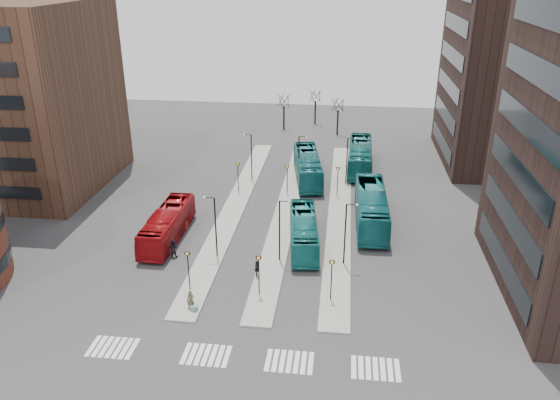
# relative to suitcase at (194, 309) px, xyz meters

# --- Properties ---
(ground) EXTENTS (160.00, 160.00, 0.00)m
(ground) POSITION_rel_suitcase_xyz_m (3.20, -9.00, -0.28)
(ground) COLOR #303033
(ground) RESTS_ON ground
(island_left) EXTENTS (2.50, 45.00, 0.15)m
(island_left) POSITION_rel_suitcase_xyz_m (-0.80, 21.00, -0.20)
(island_left) COLOR gray
(island_left) RESTS_ON ground
(island_mid) EXTENTS (2.50, 45.00, 0.15)m
(island_mid) POSITION_rel_suitcase_xyz_m (5.20, 21.00, -0.20)
(island_mid) COLOR gray
(island_mid) RESTS_ON ground
(island_right) EXTENTS (2.50, 45.00, 0.15)m
(island_right) POSITION_rel_suitcase_xyz_m (11.20, 21.00, -0.20)
(island_right) COLOR gray
(island_right) RESTS_ON ground
(suitcase) EXTENTS (0.48, 0.40, 0.55)m
(suitcase) POSITION_rel_suitcase_xyz_m (0.00, 0.00, 0.00)
(suitcase) COLOR #1B4397
(suitcase) RESTS_ON ground
(red_bus) EXTENTS (2.79, 11.27, 3.13)m
(red_bus) POSITION_rel_suitcase_xyz_m (-5.96, 12.10, 1.29)
(red_bus) COLOR #9A0B10
(red_bus) RESTS_ON ground
(teal_bus_a) EXTENTS (3.76, 11.09, 3.03)m
(teal_bus_a) POSITION_rel_suitcase_xyz_m (7.76, 12.42, 1.24)
(teal_bus_a) COLOR #166F70
(teal_bus_a) RESTS_ON ground
(teal_bus_b) EXTENTS (4.77, 12.84, 3.49)m
(teal_bus_b) POSITION_rel_suitcase_xyz_m (6.84, 30.36, 1.47)
(teal_bus_b) COLOR #145E65
(teal_bus_b) RESTS_ON ground
(teal_bus_c) EXTENTS (3.31, 13.27, 3.68)m
(teal_bus_c) POSITION_rel_suitcase_xyz_m (14.53, 18.25, 1.56)
(teal_bus_c) COLOR #15656B
(teal_bus_c) RESTS_ON ground
(teal_bus_d) EXTENTS (3.38, 12.87, 3.56)m
(teal_bus_d) POSITION_rel_suitcase_xyz_m (13.59, 35.17, 1.50)
(teal_bus_d) COLOR #135F5D
(teal_bus_d) RESTS_ON ground
(traveller) EXTENTS (0.68, 0.50, 1.71)m
(traveller) POSITION_rel_suitcase_xyz_m (-0.37, 0.35, 0.58)
(traveller) COLOR brown
(traveller) RESTS_ON ground
(commuter_a) EXTENTS (0.96, 0.80, 1.80)m
(commuter_a) POSITION_rel_suitcase_xyz_m (-4.35, 8.65, 0.62)
(commuter_a) COLOR black
(commuter_a) RESTS_ON ground
(commuter_b) EXTENTS (0.52, 1.02, 1.68)m
(commuter_b) POSITION_rel_suitcase_xyz_m (4.17, 5.79, 0.56)
(commuter_b) COLOR black
(commuter_b) RESTS_ON ground
(commuter_c) EXTENTS (0.63, 1.02, 1.54)m
(commuter_c) POSITION_rel_suitcase_xyz_m (7.02, 9.34, 0.49)
(commuter_c) COLOR black
(commuter_c) RESTS_ON ground
(crosswalk_stripes) EXTENTS (22.35, 2.40, 0.01)m
(crosswalk_stripes) POSITION_rel_suitcase_xyz_m (4.95, -5.00, -0.27)
(crosswalk_stripes) COLOR silver
(crosswalk_stripes) RESTS_ON ground
(tower_far) EXTENTS (20.12, 20.00, 30.00)m
(tower_far) POSITION_rel_suitcase_xyz_m (35.17, 41.00, 14.72)
(tower_far) COLOR black
(tower_far) RESTS_ON ground
(sign_poles) EXTENTS (12.45, 22.12, 3.65)m
(sign_poles) POSITION_rel_suitcase_xyz_m (4.80, 14.00, 2.13)
(sign_poles) COLOR black
(sign_poles) RESTS_ON ground
(lamp_posts) EXTENTS (14.04, 20.24, 6.12)m
(lamp_posts) POSITION_rel_suitcase_xyz_m (5.83, 19.00, 3.30)
(lamp_posts) COLOR black
(lamp_posts) RESTS_ON ground
(bare_trees) EXTENTS (10.97, 8.14, 5.90)m
(bare_trees) POSITION_rel_suitcase_xyz_m (5.86, 53.67, 2.45)
(bare_trees) COLOR black
(bare_trees) RESTS_ON ground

